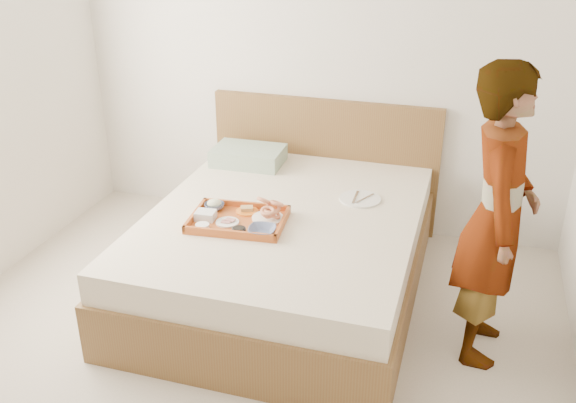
{
  "coord_description": "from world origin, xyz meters",
  "views": [
    {
      "loc": [
        1.07,
        -2.24,
        2.19
      ],
      "look_at": [
        0.12,
        0.9,
        0.65
      ],
      "focal_mm": 39.65,
      "sensor_mm": 36.0,
      "label": 1
    }
  ],
  "objects_px": {
    "bed": "(285,251)",
    "person": "(497,217)",
    "dinner_plate": "(360,199)",
    "tray": "(238,219)"
  },
  "relations": [
    {
      "from": "bed",
      "to": "tray",
      "type": "distance_m",
      "value": 0.42
    },
    {
      "from": "dinner_plate",
      "to": "person",
      "type": "bearing_deg",
      "value": -34.96
    },
    {
      "from": "tray",
      "to": "dinner_plate",
      "type": "bearing_deg",
      "value": 34.97
    },
    {
      "from": "tray",
      "to": "dinner_plate",
      "type": "relative_size",
      "value": 2.09
    },
    {
      "from": "bed",
      "to": "person",
      "type": "relative_size",
      "value": 1.28
    },
    {
      "from": "tray",
      "to": "bed",
      "type": "bearing_deg",
      "value": 40.45
    },
    {
      "from": "tray",
      "to": "dinner_plate",
      "type": "distance_m",
      "value": 0.8
    },
    {
      "from": "bed",
      "to": "person",
      "type": "xyz_separation_m",
      "value": [
        1.18,
        -0.25,
        0.52
      ]
    },
    {
      "from": "bed",
      "to": "tray",
      "type": "bearing_deg",
      "value": -134.2
    },
    {
      "from": "bed",
      "to": "dinner_plate",
      "type": "xyz_separation_m",
      "value": [
        0.4,
        0.3,
        0.27
      ]
    }
  ]
}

